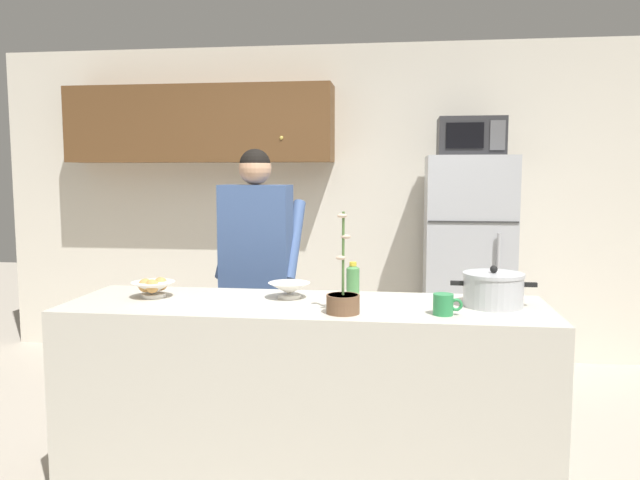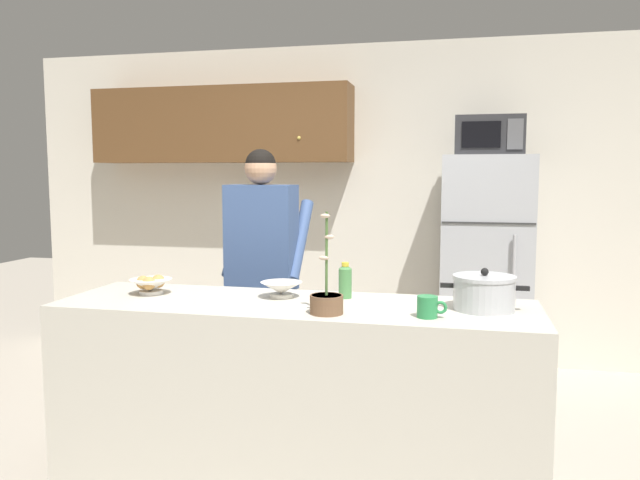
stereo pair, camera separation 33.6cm
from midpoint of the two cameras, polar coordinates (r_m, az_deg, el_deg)
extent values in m
cube|color=silver|center=(5.21, 0.63, 3.45)|extent=(6.00, 0.12, 2.60)
cube|color=brown|center=(5.28, -12.93, 10.38)|extent=(2.21, 0.34, 0.62)
sphere|color=gold|center=(4.90, -5.58, 9.39)|extent=(0.03, 0.03, 0.03)
cube|color=beige|center=(3.13, -4.51, -14.15)|extent=(2.33, 0.68, 0.92)
cube|color=#B7BABF|center=(4.79, 11.50, -2.46)|extent=(0.64, 0.64, 1.68)
cube|color=#333333|center=(4.42, 11.90, 1.64)|extent=(0.63, 0.01, 0.01)
cylinder|color=#B2B2B7|center=(4.47, 14.05, -4.21)|extent=(0.02, 0.02, 0.75)
cube|color=#2D2D30|center=(4.72, 11.78, 9.33)|extent=(0.48, 0.36, 0.28)
cube|color=black|center=(4.54, 11.19, 9.48)|extent=(0.26, 0.01, 0.18)
cube|color=#59595B|center=(4.56, 14.09, 9.39)|extent=(0.11, 0.01, 0.21)
cylinder|color=black|center=(3.95, -7.25, -10.57)|extent=(0.11, 0.11, 0.82)
cylinder|color=black|center=(4.00, -9.33, -10.40)|extent=(0.11, 0.11, 0.82)
cube|color=#3F598C|center=(3.83, -8.46, 0.17)|extent=(0.44, 0.22, 0.65)
sphere|color=tan|center=(3.81, -8.57, 6.56)|extent=(0.20, 0.20, 0.20)
sphere|color=black|center=(3.81, -8.57, 6.93)|extent=(0.19, 0.19, 0.19)
cylinder|color=#3F598C|center=(3.88, -4.88, 0.00)|extent=(0.10, 0.39, 0.50)
cylinder|color=#3F598C|center=(4.02, -10.79, 0.12)|extent=(0.10, 0.39, 0.50)
cylinder|color=silver|center=(2.98, 12.64, -4.68)|extent=(0.28, 0.28, 0.14)
cylinder|color=silver|center=(2.97, 12.68, -3.17)|extent=(0.29, 0.29, 0.02)
sphere|color=black|center=(2.97, 12.69, -2.68)|extent=(0.04, 0.04, 0.04)
cube|color=black|center=(2.97, 9.40, -3.98)|extent=(0.06, 0.02, 0.02)
cube|color=black|center=(3.00, 15.88, -4.02)|extent=(0.06, 0.02, 0.02)
cylinder|color=#2D8C4C|center=(2.77, 7.92, -5.96)|extent=(0.09, 0.09, 0.10)
torus|color=#2D8C4C|center=(2.77, 9.11, -5.97)|extent=(0.06, 0.01, 0.06)
cylinder|color=white|center=(3.29, -18.01, -4.92)|extent=(0.12, 0.12, 0.02)
cone|color=white|center=(3.28, -18.03, -4.24)|extent=(0.22, 0.22, 0.06)
sphere|color=tan|center=(3.28, -18.73, -4.02)|extent=(0.07, 0.07, 0.07)
sphere|color=tan|center=(3.29, -17.40, -3.92)|extent=(0.07, 0.07, 0.07)
sphere|color=tan|center=(3.24, -18.16, -4.10)|extent=(0.07, 0.07, 0.07)
cylinder|color=white|center=(3.13, -5.96, -5.23)|extent=(0.12, 0.12, 0.02)
cone|color=white|center=(3.12, -5.96, -4.51)|extent=(0.21, 0.21, 0.06)
cylinder|color=#4C8C4C|center=(3.12, -0.02, -4.02)|extent=(0.07, 0.07, 0.15)
cone|color=#4C8C4C|center=(3.10, -0.02, -2.45)|extent=(0.07, 0.07, 0.02)
cylinder|color=gold|center=(3.10, -0.02, -2.25)|extent=(0.04, 0.04, 0.02)
cylinder|color=brown|center=(2.77, -1.34, -5.98)|extent=(0.15, 0.15, 0.09)
cylinder|color=#38281E|center=(2.76, -1.35, -5.20)|extent=(0.14, 0.14, 0.01)
cylinder|color=#4C7238|center=(2.73, -1.36, -1.27)|extent=(0.01, 0.02, 0.37)
ellipsoid|color=beige|center=(2.73, -1.60, -1.68)|extent=(0.04, 0.03, 0.02)
ellipsoid|color=beige|center=(2.73, -1.12, 0.29)|extent=(0.04, 0.03, 0.02)
ellipsoid|color=beige|center=(2.72, -1.49, 2.24)|extent=(0.04, 0.03, 0.02)
camera|label=1|loc=(0.17, -92.75, -0.30)|focal=34.60mm
camera|label=2|loc=(0.17, 87.25, 0.30)|focal=34.60mm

